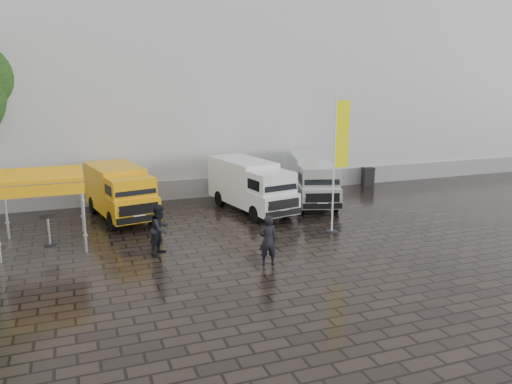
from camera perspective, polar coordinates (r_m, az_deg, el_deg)
ground at (r=20.02m, az=6.24°, el=-4.89°), size 120.00×120.00×0.00m
exhibition_hall at (r=34.69m, az=-2.67°, el=12.63°), size 44.00×16.00×12.00m
hall_plinth at (r=27.70m, az=2.59°, el=1.17°), size 44.00×0.15×1.00m
van_yellow at (r=22.75m, az=-15.24°, el=-0.16°), size 2.80×5.21×2.28m
van_white at (r=23.16m, az=-0.57°, el=0.60°), size 2.75×5.65×2.35m
van_silver at (r=24.86m, az=6.43°, el=1.35°), size 3.30×5.70×2.34m
canopy_tent at (r=19.59m, az=-23.48°, el=1.42°), size 2.96×2.96×2.74m
flagpole at (r=19.97m, az=9.40°, el=4.09°), size 0.88×0.50×5.48m
cocktail_table at (r=20.11m, az=-22.59°, el=-4.08°), size 0.60×0.60×1.11m
wheelie_bin at (r=29.81m, az=12.68°, el=1.75°), size 0.77×0.77×1.06m
person_front at (r=16.53m, az=1.36°, el=-5.55°), size 0.67×0.50×1.70m
person_tent at (r=17.89m, az=-10.88°, el=-4.20°), size 1.09×1.10×1.79m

